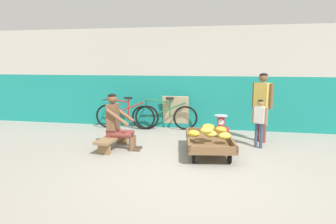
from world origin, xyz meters
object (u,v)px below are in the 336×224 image
at_px(low_bench, 114,139).
at_px(customer_adult, 262,100).
at_px(vendor_seated, 117,122).
at_px(customer_child, 260,118).
at_px(sign_board, 176,112).
at_px(plastic_crate, 221,134).
at_px(bicycle_near_left, 125,116).
at_px(banana_cart, 209,142).
at_px(weighing_scale, 221,121).
at_px(bicycle_far_left, 166,116).

relative_size(low_bench, customer_adult, 0.74).
bearing_deg(vendor_seated, customer_child, 12.05).
bearing_deg(sign_board, plastic_crate, -41.87).
height_order(low_bench, vendor_seated, vendor_seated).
bearing_deg(customer_adult, bicycle_near_left, 168.86).
bearing_deg(vendor_seated, plastic_crate, 25.55).
xyz_separation_m(banana_cart, vendor_seated, (-1.85, -0.00, 0.33)).
height_order(vendor_seated, weighing_scale, vendor_seated).
xyz_separation_m(vendor_seated, bicycle_far_left, (0.65, 1.87, -0.21)).
bearing_deg(customer_child, banana_cart, -148.85).
xyz_separation_m(sign_board, customer_adult, (2.07, -0.97, 0.51)).
height_order(weighing_scale, bicycle_far_left, bicycle_far_left).
distance_m(low_bench, sign_board, 2.29).
distance_m(weighing_scale, bicycle_near_left, 2.64).
height_order(plastic_crate, customer_adult, customer_adult).
bearing_deg(sign_board, banana_cart, -64.76).
bearing_deg(bicycle_far_left, vendor_seated, -109.05).
bearing_deg(banana_cart, plastic_crate, 77.25).
xyz_separation_m(vendor_seated, plastic_crate, (2.07, 0.99, -0.42)).
xyz_separation_m(banana_cart, bicycle_near_left, (-2.30, 1.76, 0.11)).
height_order(bicycle_near_left, bicycle_far_left, same).
bearing_deg(sign_board, weighing_scale, -41.90).
height_order(weighing_scale, customer_adult, customer_adult).
bearing_deg(vendor_seated, weighing_scale, 25.52).
bearing_deg(low_bench, customer_child, 11.76).
distance_m(sign_board, customer_child, 2.46).
relative_size(banana_cart, bicycle_near_left, 0.93).
bearing_deg(customer_adult, banana_cart, -135.15).
bearing_deg(sign_board, customer_adult, -25.01).
xyz_separation_m(weighing_scale, bicycle_near_left, (-2.53, 0.78, -0.10)).
height_order(bicycle_near_left, sign_board, sign_board).
relative_size(bicycle_far_left, customer_adult, 1.08).
height_order(banana_cart, customer_adult, customer_adult).
distance_m(sign_board, customer_adult, 2.34).
distance_m(plastic_crate, weighing_scale, 0.30).
relative_size(banana_cart, low_bench, 1.37).
relative_size(vendor_seated, customer_adult, 0.75).
height_order(vendor_seated, sign_board, vendor_seated).
relative_size(banana_cart, customer_adult, 1.01).
distance_m(vendor_seated, sign_board, 2.25).
bearing_deg(weighing_scale, banana_cart, -102.77).
bearing_deg(bicycle_near_left, customer_child, -19.30).
relative_size(low_bench, bicycle_near_left, 0.68).
xyz_separation_m(banana_cart, weighing_scale, (0.22, 0.99, 0.21)).
bearing_deg(weighing_scale, bicycle_near_left, 162.93).
bearing_deg(low_bench, customer_adult, 19.90).
xyz_separation_m(customer_adult, customer_child, (-0.10, -0.49, -0.32)).
distance_m(weighing_scale, customer_child, 0.88).
height_order(banana_cart, sign_board, sign_board).
bearing_deg(plastic_crate, bicycle_far_left, 148.44).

